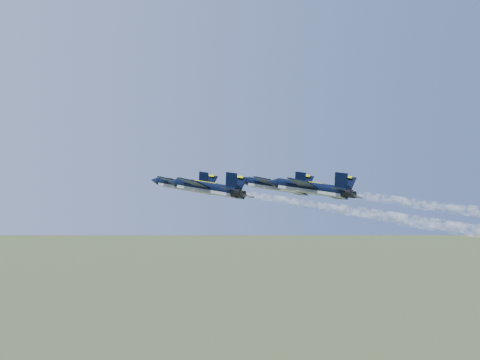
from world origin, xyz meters
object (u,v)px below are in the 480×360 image
jet_lead (182,185)px  jet_left (205,188)px  jet_right (275,185)px  jet_slot (310,188)px

jet_lead → jet_left: (-3.39, -16.45, 0.00)m
jet_left → jet_right: 18.09m
jet_lead → jet_left: bearing=-120.8°
jet_lead → jet_right: 16.56m
jet_left → jet_right: bearing=2.7°
jet_lead → jet_slot: 27.33m
jet_left → jet_right: size_ratio=1.00×
jet_left → jet_right: (16.79, 6.73, 0.00)m
jet_slot → jet_lead: bearing=92.1°
jet_left → jet_slot: same height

